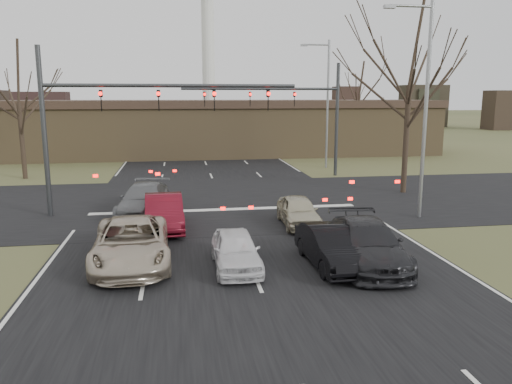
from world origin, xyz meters
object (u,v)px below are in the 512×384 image
at_px(mast_arm_near, 115,110).
at_px(car_red_ahead, 164,212).
at_px(streetlight_right_far, 326,98).
at_px(car_charcoal_sedan, 367,244).
at_px(car_black_hatch, 331,247).
at_px(car_white_sedan, 236,250).
at_px(car_grey_ahead, 144,200).
at_px(car_silver_suv, 131,243).
at_px(streetlight_right_near, 423,99).
at_px(car_silver_ahead, 298,211).
at_px(building, 221,127).
at_px(mast_arm_far, 299,106).

bearing_deg(mast_arm_near, car_red_ahead, -55.79).
height_order(streetlight_right_far, car_charcoal_sedan, streetlight_right_far).
distance_m(car_black_hatch, car_red_ahead, 8.14).
height_order(mast_arm_near, car_white_sedan, mast_arm_near).
distance_m(streetlight_right_far, car_grey_ahead, 20.27).
height_order(mast_arm_near, car_silver_suv, mast_arm_near).
bearing_deg(car_black_hatch, streetlight_right_near, 42.66).
relative_size(streetlight_right_far, car_white_sedan, 2.66).
height_order(car_black_hatch, car_grey_ahead, car_grey_ahead).
bearing_deg(streetlight_right_near, car_white_sedan, -148.20).
bearing_deg(car_silver_ahead, streetlight_right_far, 71.70).
relative_size(car_white_sedan, car_grey_ahead, 0.72).
bearing_deg(car_charcoal_sedan, streetlight_right_far, 83.13).
relative_size(building, car_silver_ahead, 10.97).
distance_m(mast_arm_far, car_silver_ahead, 14.62).
relative_size(car_charcoal_sedan, car_grey_ahead, 0.99).
height_order(building, car_white_sedan, building).
xyz_separation_m(mast_arm_near, streetlight_right_far, (14.55, 14.00, 0.51)).
bearing_deg(car_silver_ahead, car_white_sedan, -121.61).
xyz_separation_m(streetlight_right_far, car_silver_ahead, (-6.40, -17.57, -4.93)).
bearing_deg(car_red_ahead, mast_arm_far, 52.62).
distance_m(car_black_hatch, car_charcoal_sedan, 1.27).
bearing_deg(car_silver_suv, car_black_hatch, -13.54).
height_order(streetlight_right_near, streetlight_right_far, same).
distance_m(mast_arm_far, streetlight_right_near, 13.28).
xyz_separation_m(building, streetlight_right_near, (6.82, -28.00, 2.92)).
height_order(streetlight_right_far, car_white_sedan, streetlight_right_far).
relative_size(building, car_grey_ahead, 8.14).
bearing_deg(car_charcoal_sedan, car_black_hatch, -175.42).
bearing_deg(streetlight_right_far, car_charcoal_sedan, -102.97).
height_order(building, car_silver_suv, building).
relative_size(mast_arm_near, car_charcoal_sedan, 2.35).
xyz_separation_m(car_silver_suv, car_white_sedan, (3.50, -0.97, -0.13)).
height_order(car_silver_suv, car_silver_ahead, car_silver_suv).
bearing_deg(car_red_ahead, car_silver_ahead, -5.51).
height_order(car_black_hatch, car_charcoal_sedan, car_charcoal_sedan).
xyz_separation_m(car_charcoal_sedan, car_grey_ahead, (-8.00, 8.60, 0.01)).
height_order(building, car_silver_ahead, building).
bearing_deg(mast_arm_far, car_white_sedan, -109.59).
distance_m(car_white_sedan, car_silver_ahead, 6.24).
height_order(mast_arm_far, car_silver_ahead, mast_arm_far).
bearing_deg(car_black_hatch, car_silver_suv, 167.16).
height_order(streetlight_right_far, car_black_hatch, streetlight_right_far).
xyz_separation_m(car_grey_ahead, car_silver_ahead, (6.92, -3.07, -0.10)).
xyz_separation_m(car_black_hatch, car_charcoal_sedan, (1.27, -0.03, 0.06)).
distance_m(car_black_hatch, car_silver_ahead, 5.50).
bearing_deg(car_silver_suv, mast_arm_near, 96.03).
xyz_separation_m(building, car_white_sedan, (-2.50, -33.78, -2.03)).
relative_size(streetlight_right_near, car_black_hatch, 2.39).
height_order(car_charcoal_sedan, car_grey_ahead, car_grey_ahead).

